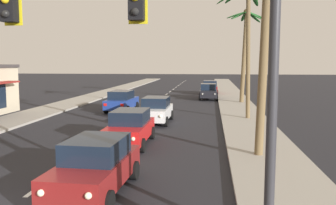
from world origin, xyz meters
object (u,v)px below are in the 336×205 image
sedan_lead_at_stop_bar (96,165)px  sedan_third_in_queue (130,127)px  traffic_signal_mast (84,20)px  palm_right_farthest (245,39)px  sedan_parked_mid_kerb (210,87)px  palm_right_second (267,0)px  sedan_parked_nearest_kerb (208,91)px  palm_right_third (248,16)px  sedan_fifth_in_queue (156,110)px  sedan_oncoming_far (122,101)px

sedan_lead_at_stop_bar → sedan_third_in_queue: (-0.40, 6.49, 0.00)m
traffic_signal_mast → palm_right_farthest: 28.19m
sedan_third_in_queue → sedan_parked_mid_kerb: 28.27m
palm_right_second → traffic_signal_mast: bearing=-123.4°
sedan_parked_nearest_kerb → palm_right_third: palm_right_third is taller
sedan_fifth_in_queue → sedan_parked_mid_kerb: (3.48, 21.53, 0.00)m
sedan_oncoming_far → palm_right_third: 11.83m
sedan_parked_nearest_kerb → palm_right_farthest: (3.42, -3.55, 5.27)m
sedan_third_in_queue → sedan_parked_mid_kerb: size_ratio=1.00×
traffic_signal_mast → sedan_parked_nearest_kerb: size_ratio=2.71×
sedan_fifth_in_queue → sedan_oncoming_far: 6.18m
sedan_lead_at_stop_bar → palm_right_third: bearing=68.4°
sedan_parked_mid_kerb → palm_right_farthest: palm_right_farthest is taller
sedan_oncoming_far → palm_right_second: 17.18m
sedan_oncoming_far → traffic_signal_mast: bearing=-78.0°
sedan_lead_at_stop_bar → palm_right_farthest: size_ratio=0.50×
palm_right_second → sedan_parked_mid_kerb: bearing=94.4°
traffic_signal_mast → sedan_lead_at_stop_bar: (-0.72, 2.71, -4.05)m
sedan_oncoming_far → sedan_parked_mid_kerb: same height
sedan_fifth_in_queue → sedan_parked_nearest_kerb: same height
palm_right_third → sedan_fifth_in_queue: bearing=-163.3°
sedan_third_in_queue → palm_right_farthest: palm_right_farthest is taller
sedan_parked_mid_kerb → palm_right_second: palm_right_second is taller
traffic_signal_mast → sedan_parked_mid_kerb: bearing=85.9°
sedan_parked_mid_kerb → traffic_signal_mast: bearing=-94.1°
palm_right_farthest → sedan_fifth_in_queue: bearing=-119.7°
sedan_parked_nearest_kerb → palm_right_second: palm_right_second is taller
sedan_fifth_in_queue → sedan_oncoming_far: bearing=125.3°
traffic_signal_mast → sedan_lead_at_stop_bar: 4.92m
traffic_signal_mast → sedan_fifth_in_queue: bearing=93.1°
sedan_fifth_in_queue → sedan_parked_nearest_kerb: 15.75m
sedan_lead_at_stop_bar → sedan_parked_nearest_kerb: bearing=83.6°
sedan_parked_nearest_kerb → palm_right_farthest: bearing=-46.0°
sedan_oncoming_far → palm_right_third: (9.55, -3.26, 6.18)m
palm_right_second → sedan_parked_nearest_kerb: bearing=95.9°
sedan_lead_at_stop_bar → sedan_parked_mid_kerb: same height
sedan_fifth_in_queue → sedan_oncoming_far: (-3.57, 5.05, 0.00)m
sedan_parked_mid_kerb → palm_right_second: 30.38m
traffic_signal_mast → sedan_parked_nearest_kerb: traffic_signal_mast is taller
sedan_parked_nearest_kerb → palm_right_farthest: palm_right_farthest is taller
sedan_parked_mid_kerb → sedan_oncoming_far: bearing=-113.2°
sedan_lead_at_stop_bar → palm_right_farthest: 26.24m
sedan_oncoming_far → palm_right_farthest: palm_right_farthest is taller
sedan_third_in_queue → sedan_oncoming_far: (-3.29, 11.54, 0.00)m
sedan_fifth_in_queue → palm_right_third: bearing=16.7°
sedan_parked_nearest_kerb → palm_right_second: (2.43, -23.64, 5.62)m
sedan_fifth_in_queue → sedan_parked_nearest_kerb: (3.32, 15.40, 0.00)m
palm_right_second → palm_right_third: palm_right_third is taller
sedan_third_in_queue → sedan_parked_mid_kerb: (3.76, 28.02, 0.00)m
sedan_lead_at_stop_bar → sedan_parked_nearest_kerb: size_ratio=1.00×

